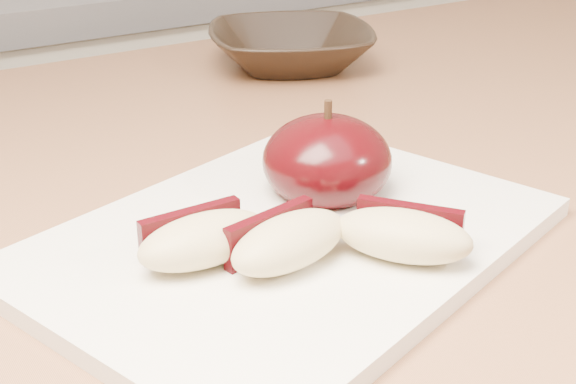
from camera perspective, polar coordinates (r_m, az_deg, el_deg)
cutting_board at (r=0.47m, az=0.00°, el=-3.42°), size 0.35×0.30×0.01m
apple_half at (r=0.51m, az=2.79°, el=2.23°), size 0.09×0.09×0.07m
apple_wedge_a at (r=0.43m, az=-6.10°, el=-3.33°), size 0.08×0.04×0.03m
apple_wedge_b at (r=0.43m, az=-0.06°, el=-3.48°), size 0.08×0.05×0.03m
apple_wedge_c at (r=0.44m, az=8.24°, el=-2.99°), size 0.08×0.08×0.03m
bowl at (r=0.82m, az=0.20°, el=10.24°), size 0.22×0.22×0.04m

